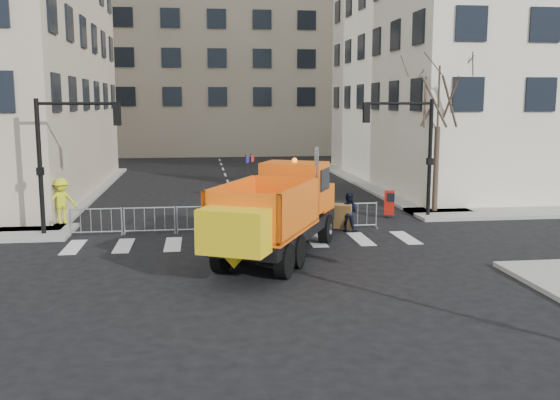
{
  "coord_description": "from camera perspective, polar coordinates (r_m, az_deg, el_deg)",
  "views": [
    {
      "loc": [
        -1.87,
        -17.55,
        5.24
      ],
      "look_at": [
        0.74,
        2.5,
        2.07
      ],
      "focal_mm": 40.0,
      "sensor_mm": 36.0,
      "label": 1
    }
  ],
  "objects": [
    {
      "name": "crowd_barriers",
      "position": [
        25.6,
        -4.79,
        -1.68
      ],
      "size": [
        12.6,
        0.6,
        1.1
      ],
      "primitive_type": null,
      "color": "#9EA0A5",
      "rests_on": "ground"
    },
    {
      "name": "newspaper_box",
      "position": [
        28.98,
        9.96,
        -0.24
      ],
      "size": [
        0.55,
        0.52,
        1.1
      ],
      "primitive_type": "cube",
      "rotation": [
        0.0,
        0.0,
        -0.31
      ],
      "color": "#A6160C",
      "rests_on": "sidewalk_back"
    },
    {
      "name": "sidewalk_back",
      "position": [
        26.62,
        -3.25,
        -2.29
      ],
      "size": [
        64.0,
        5.0,
        0.15
      ],
      "primitive_type": "cube",
      "color": "gray",
      "rests_on": "ground"
    },
    {
      "name": "building_far",
      "position": [
        69.9,
        -6.04,
        14.41
      ],
      "size": [
        30.0,
        18.0,
        24.0
      ],
      "primitive_type": "cube",
      "color": "#9F9079",
      "rests_on": "ground"
    },
    {
      "name": "traffic_light_left",
      "position": [
        25.91,
        -21.09,
        2.69
      ],
      "size": [
        0.18,
        0.18,
        5.4
      ],
      "primitive_type": "cylinder",
      "color": "black",
      "rests_on": "ground"
    },
    {
      "name": "traffic_light_right",
      "position": [
        29.08,
        13.54,
        3.65
      ],
      "size": [
        0.18,
        0.18,
        5.4
      ],
      "primitive_type": "cylinder",
      "color": "black",
      "rests_on": "ground"
    },
    {
      "name": "cop_c",
      "position": [
        25.44,
        4.3,
        -0.84
      ],
      "size": [
        1.08,
        1.13,
        1.89
      ],
      "primitive_type": "imported",
      "rotation": [
        0.0,
        0.0,
        3.99
      ],
      "color": "black",
      "rests_on": "ground"
    },
    {
      "name": "street_tree",
      "position": [
        30.19,
        14.18,
        5.81
      ],
      "size": [
        3.0,
        3.0,
        7.5
      ],
      "primitive_type": null,
      "color": "#382B21",
      "rests_on": "ground"
    },
    {
      "name": "cop_a",
      "position": [
        25.45,
        4.32,
        -0.91
      ],
      "size": [
        0.73,
        0.54,
        1.83
      ],
      "primitive_type": "imported",
      "rotation": [
        0.0,
        0.0,
        3.3
      ],
      "color": "black",
      "rests_on": "ground"
    },
    {
      "name": "plow_truck",
      "position": [
        21.01,
        -0.31,
        -0.92
      ],
      "size": [
        6.43,
        9.73,
        3.72
      ],
      "rotation": [
        0.0,
        0.0,
        1.12
      ],
      "color": "black",
      "rests_on": "ground"
    },
    {
      "name": "worker",
      "position": [
        27.91,
        -19.32,
        -0.08
      ],
      "size": [
        1.45,
        1.29,
        1.94
      ],
      "primitive_type": "imported",
      "rotation": [
        0.0,
        0.0,
        0.58
      ],
      "color": "yellow",
      "rests_on": "sidewalk_back"
    },
    {
      "name": "cop_b",
      "position": [
        25.66,
        6.27,
        -1.1
      ],
      "size": [
        0.97,
        0.9,
        1.61
      ],
      "primitive_type": "imported",
      "rotation": [
        0.0,
        0.0,
        2.67
      ],
      "color": "black",
      "rests_on": "ground"
    },
    {
      "name": "ground",
      "position": [
        18.41,
        -1.29,
        -7.63
      ],
      "size": [
        120.0,
        120.0,
        0.0
      ],
      "primitive_type": "plane",
      "color": "black",
      "rests_on": "ground"
    }
  ]
}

